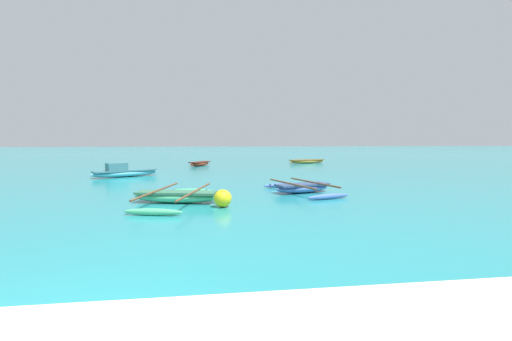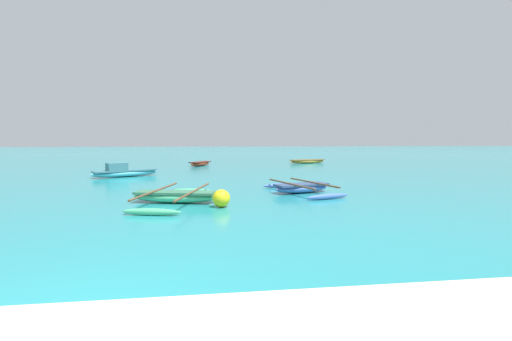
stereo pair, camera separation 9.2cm
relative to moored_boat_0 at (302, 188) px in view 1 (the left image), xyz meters
name	(u,v)px [view 1 (the left image)]	position (x,y,z in m)	size (l,w,h in m)	color
moored_boat_0	(302,188)	(0.00, 0.00, 0.00)	(2.74, 4.00, 0.42)	#476FBB
moored_boat_1	(307,161)	(5.22, 17.46, 0.00)	(3.72, 1.79, 0.34)	gold
moored_boat_2	(124,172)	(-8.59, 7.25, 0.09)	(3.69, 2.71, 0.81)	#53BDD1
moored_boat_3	(176,197)	(-4.79, -1.61, 0.01)	(2.98, 4.48, 0.43)	#4FC087
moored_boat_4	(200,164)	(-4.51, 15.19, 0.01)	(1.91, 2.39, 0.37)	maroon
mooring_buoy_0	(223,198)	(-3.28, -2.61, 0.08)	(0.56, 0.56, 0.56)	yellow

